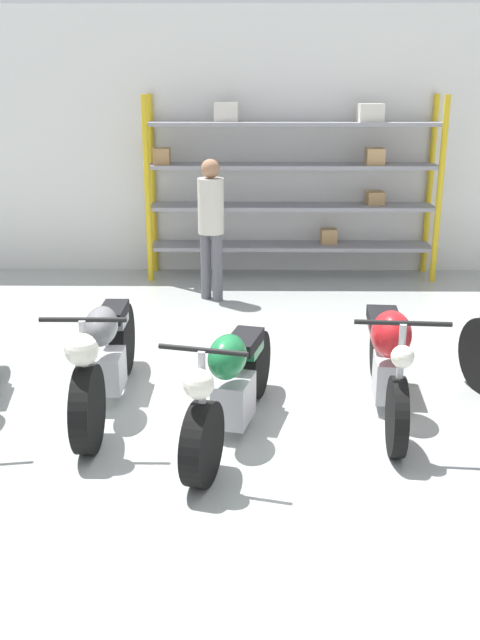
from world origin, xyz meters
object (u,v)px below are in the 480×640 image
object	(u,v)px
shelving_rack	(295,181)
person_browsing	(211,218)
motorcycle_grey	(105,356)
motorcycle_red	(388,356)
motorcycle_green	(231,385)

from	to	relation	value
shelving_rack	person_browsing	world-z (taller)	shelving_rack
motorcycle_grey	motorcycle_red	world-z (taller)	motorcycle_grey
motorcycle_grey	motorcycle_green	distance (m)	1.15
person_browsing	motorcycle_grey	bearing A→B (deg)	21.54
motorcycle_red	person_browsing	distance (m)	3.62
motorcycle_grey	motorcycle_green	world-z (taller)	motorcycle_grey
person_browsing	motorcycle_red	bearing A→B (deg)	60.76
shelving_rack	motorcycle_green	distance (m)	5.01
motorcycle_grey	person_browsing	world-z (taller)	person_browsing
motorcycle_red	person_browsing	xyz separation A→B (m)	(-1.60, 3.20, 0.56)
shelving_rack	motorcycle_grey	bearing A→B (deg)	-112.34
motorcycle_grey	person_browsing	distance (m)	3.33
motorcycle_green	person_browsing	distance (m)	3.74
motorcycle_grey	motorcycle_green	size ratio (longest dim) A/B	1.07
motorcycle_green	motorcycle_red	xyz separation A→B (m)	(1.27, 0.47, 0.06)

